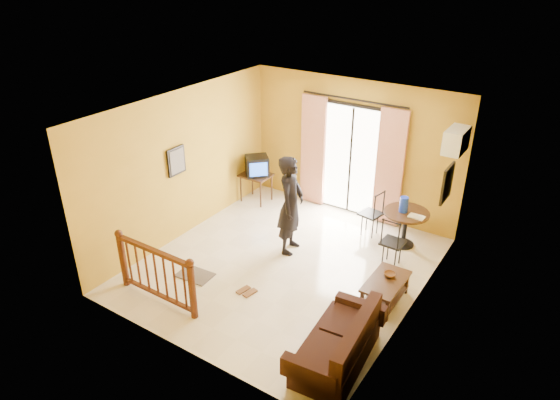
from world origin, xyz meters
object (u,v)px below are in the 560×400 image
Objects in this scene: television at (257,166)px; standing_person at (291,205)px; sofa at (340,346)px; coffee_table at (385,288)px; dining_table at (406,219)px.

standing_person is at bearing -82.42° from television.
sofa is (3.72, -3.32, -0.56)m from television.
coffee_table is 0.50× the size of standing_person.
dining_table is at bearing -65.36° from standing_person.
sofa is at bearing -83.62° from dining_table.
coffee_table is at bearing -70.16° from television.
sofa is (-0.00, -1.54, 0.01)m from coffee_table.
standing_person is (-2.06, 0.49, 0.65)m from coffee_table.
standing_person reaches higher than sofa.
dining_table is 0.45× the size of standing_person.
coffee_table is 2.21m from standing_person.
television reaches higher than sofa.
sofa reaches higher than dining_table.
sofa is 2.96m from standing_person.
television is 0.38× the size of sofa.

